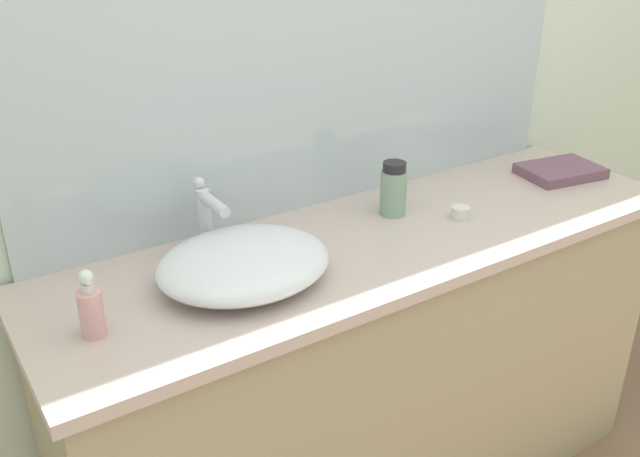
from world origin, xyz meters
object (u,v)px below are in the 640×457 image
sink_basin (244,263)px  candle_jar (460,213)px  soap_dispenser (91,309)px  lotion_bottle (393,189)px  folded_hand_towel (560,171)px

sink_basin → candle_jar: sink_basin is taller
sink_basin → candle_jar: (0.64, -0.02, -0.03)m
soap_dispenser → lotion_bottle: lotion_bottle is taller
lotion_bottle → candle_jar: size_ratio=3.03×
soap_dispenser → lotion_bottle: (0.85, 0.13, 0.01)m
sink_basin → soap_dispenser: soap_dispenser is taller
lotion_bottle → candle_jar: 0.19m
lotion_bottle → folded_hand_towel: size_ratio=0.62×
sink_basin → lotion_bottle: lotion_bottle is taller
lotion_bottle → folded_hand_towel: 0.62m
candle_jar → folded_hand_towel: size_ratio=0.21×
soap_dispenser → candle_jar: soap_dispenser is taller
folded_hand_towel → lotion_bottle: bearing=174.2°
sink_basin → lotion_bottle: 0.52m
candle_jar → lotion_bottle: bearing=136.7°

